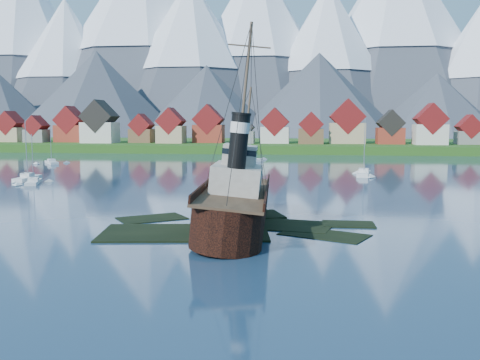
# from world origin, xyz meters

# --- Properties ---
(ground) EXTENTS (1400.00, 1400.00, 0.00)m
(ground) POSITION_xyz_m (0.00, 0.00, 0.00)
(ground) COLOR #1C344F
(ground) RESTS_ON ground
(shoal) EXTENTS (31.71, 21.24, 1.14)m
(shoal) POSITION_xyz_m (1.78, 2.15, -0.35)
(shoal) COLOR black
(shoal) RESTS_ON ground
(shore_bank) EXTENTS (600.00, 80.00, 3.20)m
(shore_bank) POSITION_xyz_m (0.00, 170.00, 0.00)
(shore_bank) COLOR #204A15
(shore_bank) RESTS_ON ground
(seawall) EXTENTS (600.00, 2.50, 2.00)m
(seawall) POSITION_xyz_m (0.00, 132.00, 0.00)
(seawall) COLOR #3F3D38
(seawall) RESTS_ON ground
(town) EXTENTS (250.96, 16.69, 17.30)m
(town) POSITION_xyz_m (-33.12, 152.18, 8.99)
(town) COLOR maroon
(town) RESTS_ON ground
(mountains) EXTENTS (965.00, 340.00, 205.00)m
(mountains) POSITION_xyz_m (-0.79, 481.26, 89.34)
(mountains) COLOR #2D333D
(mountains) RESTS_ON ground
(tugboat_wreck) EXTENTS (6.93, 29.84, 23.65)m
(tugboat_wreck) POSITION_xyz_m (1.91, 2.41, 2.97)
(tugboat_wreck) COLOR black
(tugboat_wreck) RESTS_ON ground
(sailboat_a) EXTENTS (4.66, 8.40, 9.99)m
(sailboat_a) POSITION_xyz_m (-42.04, 38.86, 0.22)
(sailboat_a) COLOR silver
(sailboat_a) RESTS_ON ground
(sailboat_b) EXTENTS (2.43, 8.75, 12.60)m
(sailboat_b) POSITION_xyz_m (-46.07, 44.01, 0.30)
(sailboat_b) COLOR silver
(sailboat_b) RESTS_ON ground
(sailboat_c) EXTENTS (6.89, 8.00, 10.94)m
(sailboat_c) POSITION_xyz_m (-60.63, 83.88, 0.25)
(sailboat_c) COLOR silver
(sailboat_c) RESTS_ON ground
(sailboat_d) EXTENTS (4.01, 9.88, 13.12)m
(sailboat_d) POSITION_xyz_m (22.75, 61.71, 0.30)
(sailboat_d) COLOR silver
(sailboat_d) RESTS_ON ground
(sailboat_e) EXTENTS (8.09, 10.20, 12.22)m
(sailboat_e) POSITION_xyz_m (-6.43, 102.67, 0.27)
(sailboat_e) COLOR silver
(sailboat_e) RESTS_ON ground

